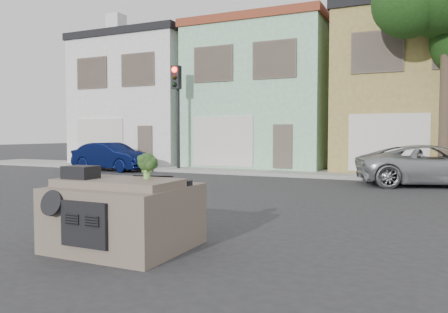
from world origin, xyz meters
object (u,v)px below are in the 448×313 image
Objects in this scene: broccoli at (147,166)px; silver_pickup at (433,186)px; navy_sedan at (112,171)px; traffic_signal at (177,119)px.

silver_pickup is at bearing 69.40° from broccoli.
broccoli reaches higher than silver_pickup.
navy_sedan is 0.82× the size of traffic_signal.
silver_pickup is (14.34, -0.31, 0.00)m from navy_sedan.
navy_sedan is 0.81× the size of silver_pickup.
navy_sedan is 4.21m from traffic_signal.
traffic_signal is (-11.12, 1.23, 2.55)m from silver_pickup.
silver_pickup is 12.43× the size of broccoli.
silver_pickup reaches higher than navy_sedan.
silver_pickup is at bearing -85.94° from navy_sedan.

